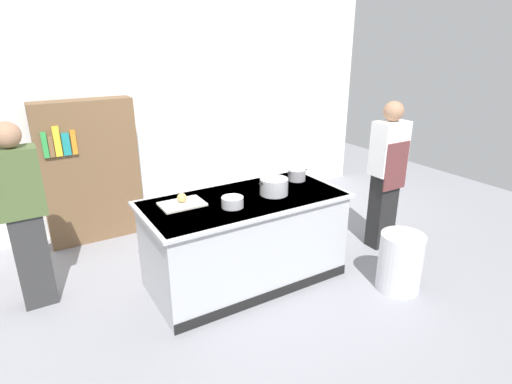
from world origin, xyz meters
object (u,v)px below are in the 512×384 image
Objects in this scene: stock_pot at (274,186)px; sauce_pan at (297,175)px; onion at (182,198)px; trash_bin at (400,262)px; person_chef at (387,173)px; mixing_bowl at (232,202)px; person_guest at (24,214)px; bookshelf at (91,172)px.

sauce_pan is at bearing 27.00° from stock_pot.
trash_bin is (1.79, -1.10, -0.67)m from onion.
sauce_pan is (1.32, 0.01, -0.00)m from onion.
trash_bin is 0.34× the size of person_chef.
sauce_pan reaches higher than mixing_bowl.
person_guest is at bearing 93.59° from person_chef.
person_chef is 3.47m from bookshelf.
bookshelf is (-2.84, 1.98, -0.06)m from person_chef.
onion is 0.05× the size of person_chef.
sauce_pan is at bearing 112.74° from trash_bin.
bookshelf is at bearing 71.71° from person_chef.
mixing_bowl is (-0.50, -0.08, -0.03)m from stock_pot.
trash_bin is at bearing -67.26° from sauce_pan.
person_chef is at bearing 54.16° from trash_bin.
onion is 1.72m from bookshelf.
person_chef reaches higher than trash_bin.
mixing_bowl is (0.37, -0.30, -0.02)m from onion.
bookshelf is (0.77, 1.15, -0.06)m from person_guest.
person_chef is (1.01, -0.35, -0.05)m from sauce_pan.
bookshelf is (-1.39, 1.86, -0.13)m from stock_pot.
person_guest is (-2.15, 0.71, -0.07)m from stock_pot.
sauce_pan is 0.15× the size of person_guest.
sauce_pan is 1.37m from trash_bin.
onion is at bearing -179.70° from sauce_pan.
bookshelf reaches higher than mixing_bowl.
onion is at bearing -72.62° from bookshelf.
stock_pot is at bearing 8.67° from mixing_bowl.
mixing_bowl is at bearing 82.02° from person_guest.
person_chef and person_guest have the same top height.
person_chef is 1.00× the size of person_guest.
stock_pot is 0.20× the size of person_guest.
person_chef is at bearing -34.89° from bookshelf.
person_guest is 1.38m from bookshelf.
trash_bin is 0.35× the size of bookshelf.
person_chef is (1.96, -0.05, -0.03)m from mixing_bowl.
person_chef is 3.70m from person_guest.
bookshelf is at bearing 130.05° from trash_bin.
person_guest reaches higher than onion.
stock_pot reaches higher than trash_bin.
onion is 0.05× the size of person_guest.
person_guest is (-1.28, 0.49, -0.05)m from onion.
person_chef is (0.54, 0.75, 0.62)m from trash_bin.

